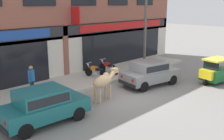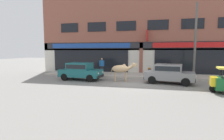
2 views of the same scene
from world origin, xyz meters
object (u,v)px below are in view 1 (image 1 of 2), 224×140
pedestrian (32,78)px  auto_rickshaw (215,73)px  utility_pole (145,26)px  motorcycle_0 (96,72)px  car_1 (43,104)px  motorcycle_1 (108,67)px  car_0 (150,72)px  cow (104,81)px

pedestrian → auto_rickshaw: bearing=-30.0°
auto_rickshaw → utility_pole: size_ratio=0.34×
utility_pole → motorcycle_0: bearing=164.9°
pedestrian → car_1: bearing=-110.5°
auto_rickshaw → utility_pole: (-0.97, 4.68, 2.61)m
motorcycle_1 → pedestrian: pedestrian is taller
car_1 → auto_rickshaw: 10.60m
car_1 → pedestrian: pedestrian is taller
motorcycle_0 → pedestrian: 4.63m
auto_rickshaw → motorcycle_0: 7.34m
pedestrian → utility_pole: (8.27, -0.66, 2.13)m
utility_pole → motorcycle_1: bearing=153.1°
motorcycle_0 → car_0: bearing=-64.0°
cow → motorcycle_0: cow is taller
motorcycle_0 → utility_pole: utility_pole is taller
car_0 → auto_rickshaw: 4.06m
cow → car_1: bearing=-177.4°
cow → motorcycle_1: size_ratio=1.18×
cow → motorcycle_1: (3.44, 3.18, -0.46)m
motorcycle_0 → pedestrian: size_ratio=1.13×
car_1 → auto_rickshaw: bearing=-13.8°
car_1 → pedestrian: (1.05, 2.81, 0.33)m
car_1 → car_0: bearing=0.2°
auto_rickshaw → utility_pole: 5.44m
motorcycle_0 → utility_pole: 4.69m
cow → pedestrian: bearing=133.1°
car_1 → motorcycle_1: (6.96, 3.34, -0.27)m
cow → car_0: size_ratio=0.56×
car_1 → motorcycle_0: 6.45m
motorcycle_0 → motorcycle_1: bearing=8.7°
motorcycle_1 → utility_pole: size_ratio=0.29×
car_1 → utility_pole: 9.87m
motorcycle_1 → auto_rickshaw: bearing=-60.4°
pedestrian → utility_pole: bearing=-4.6°
car_1 → motorcycle_1: car_1 is taller
car_0 → pedestrian: bearing=155.5°
car_1 → utility_pole: bearing=13.0°
cow → auto_rickshaw: 7.29m
car_0 → motorcycle_1: 3.33m
cow → car_0: bearing=-2.1°
motorcycle_1 → pedestrian: size_ratio=1.13×
motorcycle_0 → utility_pole: size_ratio=0.29×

